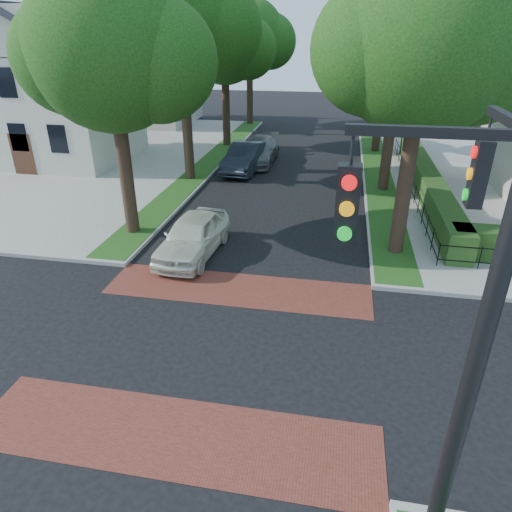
# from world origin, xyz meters

# --- Properties ---
(ground) EXTENTS (120.00, 120.00, 0.00)m
(ground) POSITION_xyz_m (0.00, 0.00, 0.00)
(ground) COLOR black
(ground) RESTS_ON ground
(sidewalk_nw) EXTENTS (30.00, 30.00, 0.15)m
(sidewalk_nw) POSITION_xyz_m (-19.50, 19.00, 0.07)
(sidewalk_nw) COLOR gray
(sidewalk_nw) RESTS_ON ground
(crosswalk_far) EXTENTS (9.00, 2.20, 0.01)m
(crosswalk_far) POSITION_xyz_m (0.00, 3.20, 0.01)
(crosswalk_far) COLOR maroon
(crosswalk_far) RESTS_ON ground
(crosswalk_near) EXTENTS (9.00, 2.20, 0.01)m
(crosswalk_near) POSITION_xyz_m (0.00, -3.20, 0.01)
(crosswalk_near) COLOR maroon
(crosswalk_near) RESTS_ON ground
(grass_strip_ne) EXTENTS (1.60, 29.80, 0.02)m
(grass_strip_ne) POSITION_xyz_m (5.40, 19.10, 0.16)
(grass_strip_ne) COLOR #203F12
(grass_strip_ne) RESTS_ON sidewalk_ne
(grass_strip_nw) EXTENTS (1.60, 29.80, 0.02)m
(grass_strip_nw) POSITION_xyz_m (-5.40, 19.10, 0.16)
(grass_strip_nw) COLOR #203F12
(grass_strip_nw) RESTS_ON sidewalk_nw
(tree_right_near) EXTENTS (7.75, 6.67, 10.66)m
(tree_right_near) POSITION_xyz_m (5.60, 7.24, 7.63)
(tree_right_near) COLOR black
(tree_right_near) RESTS_ON sidewalk_ne
(tree_right_mid) EXTENTS (8.25, 7.09, 11.22)m
(tree_right_mid) POSITION_xyz_m (5.61, 15.25, 7.99)
(tree_right_mid) COLOR black
(tree_right_mid) RESTS_ON sidewalk_ne
(tree_right_far) EXTENTS (7.25, 6.23, 9.74)m
(tree_right_far) POSITION_xyz_m (5.60, 24.22, 6.91)
(tree_right_far) COLOR black
(tree_right_far) RESTS_ON sidewalk_ne
(tree_right_back) EXTENTS (7.50, 6.45, 10.20)m
(tree_right_back) POSITION_xyz_m (5.60, 33.23, 7.27)
(tree_right_back) COLOR black
(tree_right_back) RESTS_ON sidewalk_ne
(tree_left_near) EXTENTS (7.50, 6.45, 10.20)m
(tree_left_near) POSITION_xyz_m (-5.40, 7.23, 7.27)
(tree_left_near) COLOR black
(tree_left_near) RESTS_ON sidewalk_nw
(tree_left_mid) EXTENTS (8.00, 6.88, 11.48)m
(tree_left_mid) POSITION_xyz_m (-5.39, 15.24, 8.34)
(tree_left_mid) COLOR black
(tree_left_mid) RESTS_ON sidewalk_nw
(tree_left_far) EXTENTS (7.00, 6.02, 9.86)m
(tree_left_far) POSITION_xyz_m (-5.40, 24.22, 7.12)
(tree_left_far) COLOR black
(tree_left_far) RESTS_ON sidewalk_nw
(tree_left_back) EXTENTS (7.75, 6.66, 10.44)m
(tree_left_back) POSITION_xyz_m (-5.40, 33.24, 7.41)
(tree_left_back) COLOR black
(tree_left_back) RESTS_ON sidewalk_nw
(hedge_main_road) EXTENTS (1.00, 18.00, 1.20)m
(hedge_main_road) POSITION_xyz_m (7.70, 15.00, 0.75)
(hedge_main_road) COLOR #1D3B14
(hedge_main_road) RESTS_ON sidewalk_ne
(fence_main_road) EXTENTS (0.06, 18.00, 0.90)m
(fence_main_road) POSITION_xyz_m (6.90, 15.00, 0.60)
(fence_main_road) COLOR black
(fence_main_road) RESTS_ON sidewalk_ne
(house_left_near) EXTENTS (10.00, 9.00, 10.14)m
(house_left_near) POSITION_xyz_m (-15.49, 17.99, 5.04)
(house_left_near) COLOR beige
(house_left_near) RESTS_ON sidewalk_nw
(house_left_far) EXTENTS (10.00, 9.00, 10.14)m
(house_left_far) POSITION_xyz_m (-15.49, 31.99, 5.04)
(house_left_far) COLOR beige
(house_left_far) RESTS_ON sidewalk_nw
(traffic_signal) EXTENTS (2.17, 2.00, 8.00)m
(traffic_signal) POSITION_xyz_m (4.89, -4.41, 4.71)
(traffic_signal) COLOR black
(traffic_signal) RESTS_ON sidewalk_se
(parked_car_front) EXTENTS (2.18, 4.77, 1.59)m
(parked_car_front) POSITION_xyz_m (-2.31, 5.56, 0.79)
(parked_car_front) COLOR silver
(parked_car_front) RESTS_ON ground
(parked_car_middle) EXTENTS (2.24, 5.30, 1.70)m
(parked_car_middle) POSITION_xyz_m (-2.75, 17.63, 0.85)
(parked_car_middle) COLOR #212731
(parked_car_middle) RESTS_ON ground
(parked_car_rear) EXTENTS (2.29, 5.53, 1.60)m
(parked_car_rear) POSITION_xyz_m (-2.30, 19.74, 0.80)
(parked_car_rear) COLOR slate
(parked_car_rear) RESTS_ON ground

